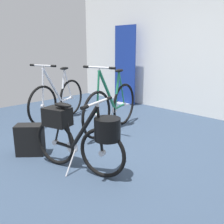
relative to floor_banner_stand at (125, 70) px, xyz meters
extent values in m
plane|color=#2D3D51|center=(1.78, -2.42, -0.79)|extent=(6.82, 6.82, 0.00)
cube|color=white|center=(1.78, 0.30, 0.60)|extent=(6.82, 0.10, 2.78)
cylinder|color=#B7B7BC|center=(0.00, 0.00, -0.78)|extent=(0.36, 0.36, 0.02)
cube|color=navy|center=(0.00, 0.00, 0.10)|extent=(0.60, 0.02, 1.73)
torus|color=black|center=(2.11, -2.68, -0.52)|extent=(0.52, 0.19, 0.53)
cylinder|color=#B7B7BC|center=(2.11, -2.68, -0.52)|extent=(0.07, 0.06, 0.06)
torus|color=black|center=(1.52, -2.85, -0.52)|extent=(0.52, 0.19, 0.53)
cylinder|color=#B7B7BC|center=(1.52, -2.85, -0.52)|extent=(0.07, 0.06, 0.06)
cylinder|color=black|center=(1.63, -2.82, -0.53)|extent=(0.23, 0.10, 0.05)
cylinder|color=black|center=(1.90, -2.74, -0.29)|extent=(0.36, 0.14, 0.52)
cylinder|color=black|center=(1.70, -2.80, -0.31)|extent=(0.14, 0.07, 0.45)
cylinder|color=black|center=(1.63, -2.82, -0.53)|extent=(0.23, 0.09, 0.04)
cylinder|color=black|center=(2.08, -2.68, -0.28)|extent=(0.08, 0.05, 0.48)
cylinder|color=black|center=(1.59, -2.83, -0.31)|extent=(0.15, 0.06, 0.43)
ellipsoid|color=black|center=(1.65, -2.81, -0.08)|extent=(0.24, 0.15, 0.05)
cylinder|color=#B7B7BC|center=(2.06, -2.69, -0.02)|extent=(0.03, 0.03, 0.04)
cylinder|color=#B7B7BC|center=(2.06, -2.69, 0.00)|extent=(0.15, 0.43, 0.03)
cylinder|color=black|center=(2.12, -2.90, 0.00)|extent=(0.06, 0.10, 0.04)
cylinder|color=black|center=(2.00, -2.48, 0.00)|extent=(0.06, 0.10, 0.04)
cylinder|color=#B7B7BC|center=(1.74, -2.78, -0.53)|extent=(0.14, 0.05, 0.14)
cylinder|color=#B7B7BC|center=(1.81, -2.86, -0.67)|extent=(0.07, 0.19, 0.25)
cylinder|color=black|center=(2.17, -2.66, -0.25)|extent=(0.32, 0.32, 0.22)
cube|color=black|center=(1.57, -2.84, -0.21)|extent=(0.32, 0.27, 0.20)
torus|color=black|center=(0.18, -2.22, -0.44)|extent=(0.25, 0.67, 0.69)
cylinder|color=#B7B7BC|center=(0.18, -2.22, -0.44)|extent=(0.07, 0.07, 0.06)
torus|color=black|center=(-0.06, -1.46, -0.44)|extent=(0.25, 0.67, 0.69)
cylinder|color=#B7B7BC|center=(-0.06, -1.46, -0.44)|extent=(0.07, 0.07, 0.06)
cylinder|color=silver|center=(-0.02, -1.60, -0.45)|extent=(0.13, 0.30, 0.05)
cylinder|color=silver|center=(0.09, -1.95, -0.14)|extent=(0.18, 0.46, 0.66)
cylinder|color=silver|center=(0.01, -1.69, -0.17)|extent=(0.08, 0.17, 0.58)
cylinder|color=silver|center=(-0.02, -1.60, -0.45)|extent=(0.12, 0.30, 0.04)
cylinder|color=silver|center=(0.17, -2.19, -0.13)|extent=(0.06, 0.10, 0.62)
cylinder|color=silver|center=(-0.04, -1.54, -0.17)|extent=(0.08, 0.19, 0.56)
ellipsoid|color=black|center=(-0.01, -1.63, 0.13)|extent=(0.15, 0.24, 0.05)
cylinder|color=#B7B7BC|center=(0.16, -2.16, 0.20)|extent=(0.03, 0.03, 0.04)
cylinder|color=#B7B7BC|center=(0.16, -2.16, 0.22)|extent=(0.43, 0.16, 0.03)
cylinder|color=black|center=(-0.05, -2.22, 0.22)|extent=(0.10, 0.06, 0.04)
cylinder|color=black|center=(0.37, -2.09, 0.22)|extent=(0.10, 0.06, 0.04)
cylinder|color=#B7B7BC|center=(0.03, -1.75, -0.46)|extent=(0.06, 0.14, 0.14)
cylinder|color=#B7B7BC|center=(-0.04, -1.83, -0.63)|extent=(0.19, 0.07, 0.32)
torus|color=black|center=(1.23, -1.96, -0.43)|extent=(0.20, 0.69, 0.70)
cylinder|color=#B7B7BC|center=(1.23, -1.96, -0.43)|extent=(0.06, 0.07, 0.06)
torus|color=black|center=(1.05, -1.18, -0.43)|extent=(0.20, 0.69, 0.70)
cylinder|color=#B7B7BC|center=(1.05, -1.18, -0.43)|extent=(0.06, 0.07, 0.06)
cylinder|color=#1E724C|center=(1.08, -1.33, -0.44)|extent=(0.11, 0.31, 0.05)
cylinder|color=#1E724C|center=(1.17, -1.69, -0.13)|extent=(0.15, 0.47, 0.67)
cylinder|color=#1E724C|center=(1.10, -1.41, -0.16)|extent=(0.07, 0.17, 0.59)
cylinder|color=#1E724C|center=(1.08, -1.33, -0.44)|extent=(0.10, 0.31, 0.04)
cylinder|color=#1E724C|center=(1.22, -1.93, -0.12)|extent=(0.05, 0.10, 0.63)
cylinder|color=#1E724C|center=(1.07, -1.26, -0.15)|extent=(0.07, 0.20, 0.57)
ellipsoid|color=black|center=(1.09, -1.35, 0.15)|extent=(0.14, 0.23, 0.05)
cylinder|color=#B7B7BC|center=(1.22, -1.90, 0.22)|extent=(0.03, 0.03, 0.04)
cylinder|color=#B7B7BC|center=(1.22, -1.90, 0.24)|extent=(0.43, 0.13, 0.03)
cylinder|color=black|center=(1.00, -1.95, 0.24)|extent=(0.10, 0.06, 0.04)
cylinder|color=black|center=(1.43, -1.85, 0.24)|extent=(0.10, 0.06, 0.04)
cylinder|color=#B7B7BC|center=(1.12, -1.48, -0.45)|extent=(0.05, 0.14, 0.14)
cylinder|color=#B7B7BC|center=(1.04, -1.55, -0.63)|extent=(0.19, 0.06, 0.32)
cube|color=black|center=(1.06, -2.92, -0.59)|extent=(0.36, 0.37, 0.38)
cube|color=black|center=(0.98, -2.85, -0.65)|extent=(0.18, 0.19, 0.17)
camera|label=1|loc=(3.82, -4.27, 0.53)|focal=40.16mm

